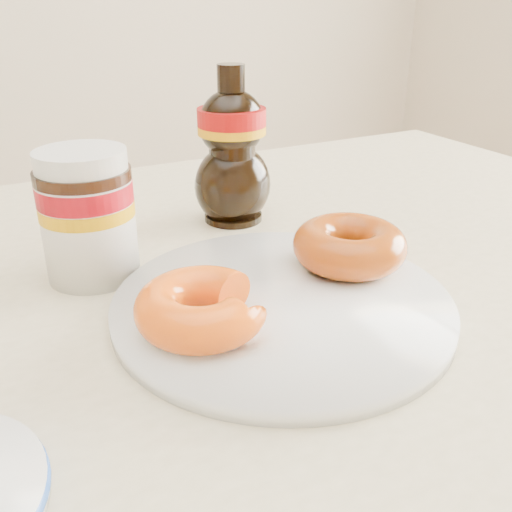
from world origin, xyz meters
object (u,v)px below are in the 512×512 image
donut_bitten (201,307)px  syrup_bottle (232,146)px  donut_whole (349,245)px  dining_table (180,375)px  plate (282,304)px  nutella_jar (87,210)px

donut_bitten → syrup_bottle: (0.14, 0.24, 0.06)m
donut_bitten → syrup_bottle: bearing=39.7°
donut_whole → dining_table: bearing=169.3°
dining_table → syrup_bottle: (0.14, 0.17, 0.18)m
dining_table → donut_whole: donut_whole is taller
dining_table → plate: (0.08, -0.06, 0.09)m
dining_table → nutella_jar: 0.19m
plate → nutella_jar: size_ratio=2.34×
donut_whole → syrup_bottle: syrup_bottle is taller
syrup_bottle → donut_whole: bearing=-80.8°
plate → syrup_bottle: syrup_bottle is taller
donut_whole → syrup_bottle: (-0.03, 0.20, 0.06)m
plate → syrup_bottle: bearing=74.9°
donut_whole → nutella_jar: nutella_jar is taller
donut_whole → nutella_jar: size_ratio=0.87×
plate → syrup_bottle: 0.25m
nutella_jar → syrup_bottle: 0.21m
plate → donut_whole: bearing=17.5°
dining_table → syrup_bottle: syrup_bottle is taller
plate → donut_whole: 0.10m
donut_whole → nutella_jar: 0.26m
donut_bitten → donut_whole: donut_whole is taller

